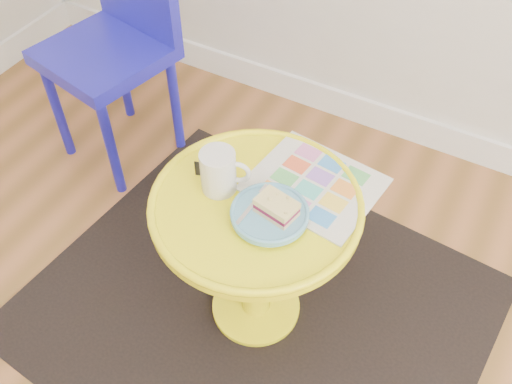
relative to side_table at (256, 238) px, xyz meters
The scene contains 9 objects.
room_walls 0.66m from the side_table, behind, with size 4.00×4.00×4.00m.
rug 0.35m from the side_table, 75.96° to the right, with size 1.30×1.10×0.01m, color black.
side_table is the anchor object (origin of this frame).
chair 0.90m from the side_table, 150.30° to the left, with size 0.45×0.45×0.85m.
newspaper 0.21m from the side_table, 51.36° to the left, with size 0.31×0.26×0.01m, color silver.
mug 0.23m from the side_table, behind, with size 0.12×0.09×0.12m.
plate 0.17m from the side_table, 28.54° to the right, with size 0.19×0.19×0.02m.
cake_slice 0.20m from the side_table, 19.23° to the right, with size 0.10×0.08×0.04m.
fork 0.17m from the side_table, 69.34° to the right, with size 0.02×0.14×0.00m.
Camera 1 is at (0.04, 0.23, 1.55)m, focal length 40.00 mm.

